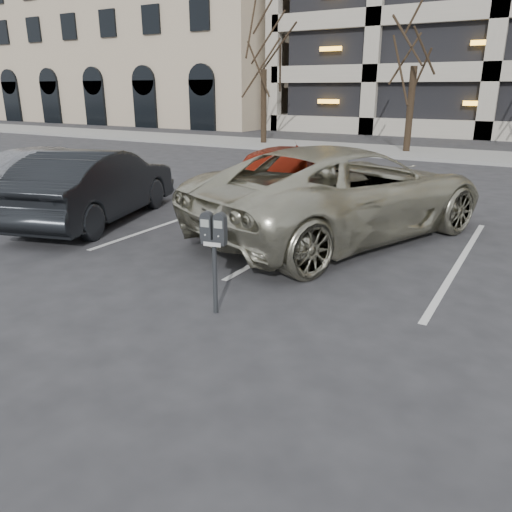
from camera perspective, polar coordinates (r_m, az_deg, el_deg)
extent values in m
plane|color=#28282B|center=(6.85, 7.54, -4.21)|extent=(140.00, 140.00, 0.00)
cube|color=gray|center=(22.14, 24.40, 10.27)|extent=(80.00, 4.00, 0.12)
cube|color=silver|center=(14.90, -25.57, 6.60)|extent=(0.10, 5.20, 0.00)
cube|color=silver|center=(12.72, -18.31, 5.70)|extent=(0.10, 5.20, 0.00)
cube|color=silver|center=(10.81, -8.32, 4.30)|extent=(0.10, 5.20, 0.00)
cube|color=silver|center=(9.37, 5.23, 2.20)|extent=(0.10, 5.20, 0.00)
cube|color=silver|center=(8.62, 22.27, -0.61)|extent=(0.10, 5.20, 0.00)
cube|color=tan|center=(47.26, -10.78, 24.18)|extent=(26.00, 16.00, 15.00)
cylinder|color=black|center=(25.14, 0.89, 16.55)|extent=(0.28, 0.28, 3.50)
cylinder|color=black|center=(22.53, 17.18, 15.55)|extent=(0.28, 0.28, 3.52)
cylinder|color=black|center=(6.07, -4.72, -2.59)|extent=(0.06, 0.06, 0.90)
cube|color=black|center=(5.91, -4.83, 1.66)|extent=(0.31, 0.15, 0.06)
cube|color=silver|center=(5.87, -5.05, 1.32)|extent=(0.22, 0.05, 0.05)
cube|color=gray|center=(5.83, -5.91, 3.73)|extent=(0.11, 0.03, 0.09)
cube|color=gray|center=(5.76, -4.38, 3.59)|extent=(0.11, 0.03, 0.09)
imported|color=#B6B39B|center=(9.36, 9.99, 7.22)|extent=(4.78, 6.61, 1.67)
cube|color=#FA4105|center=(8.41, 5.42, 11.94)|extent=(0.10, 0.20, 0.01)
imported|color=maroon|center=(10.93, 4.23, 8.86)|extent=(2.51, 4.91, 1.60)
imported|color=black|center=(10.91, -17.92, 7.70)|extent=(2.81, 4.78, 1.49)
imported|color=#ABADB3|center=(13.40, -21.47, 8.80)|extent=(3.03, 4.84, 1.31)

